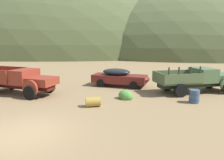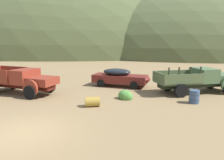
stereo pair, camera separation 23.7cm
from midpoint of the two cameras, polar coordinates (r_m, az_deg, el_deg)
The scene contains 9 objects.
ground_plane at distance 10.21m, azimuth -23.15°, elevation -13.23°, with size 300.00×300.00×0.00m, color olive.
hill_distant at distance 73.04m, azimuth -14.88°, elevation 7.06°, with size 93.54×59.58×47.31m, color #4C5633.
hill_far_left at distance 68.51m, azimuth 18.16°, elevation 6.69°, with size 73.01×55.39×36.93m, color #4C5633.
truck_rust_red at distance 17.17m, azimuth -23.11°, elevation -0.24°, with size 6.30×3.55×1.91m.
car_oxblood at distance 18.57m, azimuth 2.06°, elevation 0.75°, with size 5.23×2.72×1.57m.
truck_weathered_green at distance 17.87m, azimuth 22.58°, elevation 0.16°, with size 6.69×3.92×2.16m.
oil_drum_spare at distance 14.68m, azimuth 20.82°, elevation -4.13°, with size 0.67×0.67×0.86m.
oil_drum_by_truck at distance 13.06m, azimuth -5.64°, elevation -5.83°, with size 1.01×0.82×0.60m.
bush_front_left at distance 14.70m, azimuth 3.33°, elevation -4.33°, with size 1.02×0.98×0.79m.
Camera 1 is at (4.55, -8.18, 3.97)m, focal length 34.00 mm.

